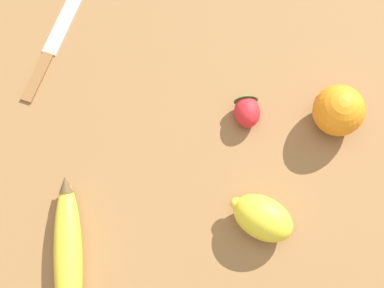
{
  "coord_description": "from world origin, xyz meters",
  "views": [
    {
      "loc": [
        -0.21,
        -0.04,
        0.72
      ],
      "look_at": [
        0.01,
        -0.03,
        0.03
      ],
      "focal_mm": 50.0,
      "sensor_mm": 36.0,
      "label": 1
    }
  ],
  "objects_px": {
    "lemon": "(262,218)",
    "paring_knife": "(49,51)",
    "banana": "(68,257)",
    "orange": "(339,111)",
    "strawberry": "(247,110)"
  },
  "relations": [
    {
      "from": "paring_knife",
      "to": "strawberry",
      "type": "bearing_deg",
      "value": -0.34
    },
    {
      "from": "strawberry",
      "to": "lemon",
      "type": "distance_m",
      "value": 0.16
    },
    {
      "from": "strawberry",
      "to": "lemon",
      "type": "xyz_separation_m",
      "value": [
        -0.15,
        -0.02,
        0.01
      ]
    },
    {
      "from": "banana",
      "to": "paring_knife",
      "type": "xyz_separation_m",
      "value": [
        0.3,
        0.07,
        -0.01
      ]
    },
    {
      "from": "banana",
      "to": "lemon",
      "type": "relative_size",
      "value": 2.19
    },
    {
      "from": "lemon",
      "to": "paring_knife",
      "type": "height_order",
      "value": "lemon"
    },
    {
      "from": "banana",
      "to": "orange",
      "type": "bearing_deg",
      "value": -66.92
    },
    {
      "from": "lemon",
      "to": "orange",
      "type": "bearing_deg",
      "value": -33.46
    },
    {
      "from": "strawberry",
      "to": "paring_knife",
      "type": "bearing_deg",
      "value": 66.72
    },
    {
      "from": "banana",
      "to": "lemon",
      "type": "bearing_deg",
      "value": -84.37
    },
    {
      "from": "lemon",
      "to": "paring_knife",
      "type": "xyz_separation_m",
      "value": [
        0.24,
        0.32,
        -0.02
      ]
    },
    {
      "from": "orange",
      "to": "lemon",
      "type": "distance_m",
      "value": 0.18
    },
    {
      "from": "banana",
      "to": "orange",
      "type": "relative_size",
      "value": 3.01
    },
    {
      "from": "paring_knife",
      "to": "banana",
      "type": "bearing_deg",
      "value": -61.31
    },
    {
      "from": "strawberry",
      "to": "paring_knife",
      "type": "relative_size",
      "value": 0.29
    }
  ]
}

